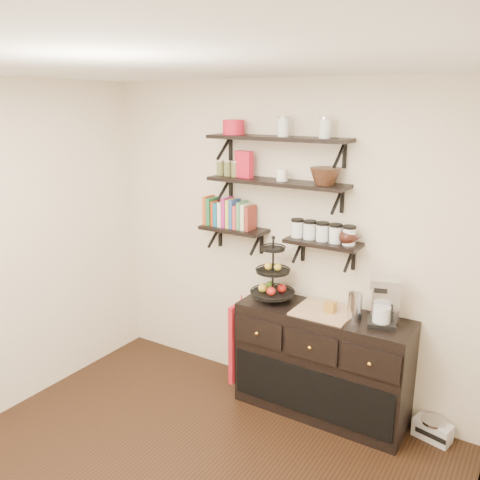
# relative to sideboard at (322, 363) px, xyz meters

# --- Properties ---
(ceiling) EXTENTS (3.50, 3.50, 0.02)m
(ceiling) POSITION_rel_sideboard_xyz_m (-0.50, -1.51, 2.25)
(ceiling) COLOR white
(ceiling) RESTS_ON back_wall
(back_wall) EXTENTS (3.50, 0.02, 2.70)m
(back_wall) POSITION_rel_sideboard_xyz_m (-0.50, 0.24, 0.90)
(back_wall) COLOR #F1E9CD
(back_wall) RESTS_ON ground
(right_wall) EXTENTS (0.02, 3.50, 2.70)m
(right_wall) POSITION_rel_sideboard_xyz_m (1.25, -1.51, 0.90)
(right_wall) COLOR #F1E9CD
(right_wall) RESTS_ON ground
(shelf_top) EXTENTS (1.20, 0.27, 0.23)m
(shelf_top) POSITION_rel_sideboard_xyz_m (-0.50, 0.10, 1.78)
(shelf_top) COLOR black
(shelf_top) RESTS_ON back_wall
(shelf_mid) EXTENTS (1.20, 0.27, 0.23)m
(shelf_mid) POSITION_rel_sideboard_xyz_m (-0.50, 0.10, 1.43)
(shelf_mid) COLOR black
(shelf_mid) RESTS_ON back_wall
(shelf_low_left) EXTENTS (0.60, 0.25, 0.23)m
(shelf_low_left) POSITION_rel_sideboard_xyz_m (-0.92, 0.12, 0.98)
(shelf_low_left) COLOR black
(shelf_low_left) RESTS_ON back_wall
(shelf_low_right) EXTENTS (0.60, 0.25, 0.23)m
(shelf_low_right) POSITION_rel_sideboard_xyz_m (-0.08, 0.12, 0.98)
(shelf_low_right) COLOR black
(shelf_low_right) RESTS_ON back_wall
(cookbooks) EXTENTS (0.43, 0.15, 0.26)m
(cookbooks) POSITION_rel_sideboard_xyz_m (-0.97, 0.12, 1.11)
(cookbooks) COLOR #BA491E
(cookbooks) RESTS_ON shelf_low_left
(glass_canisters) EXTENTS (0.54, 0.10, 0.13)m
(glass_canisters) POSITION_rel_sideboard_xyz_m (-0.09, 0.12, 1.06)
(glass_canisters) COLOR silver
(glass_canisters) RESTS_ON shelf_low_right
(sideboard) EXTENTS (1.40, 0.50, 0.92)m
(sideboard) POSITION_rel_sideboard_xyz_m (0.00, 0.00, 0.00)
(sideboard) COLOR black
(sideboard) RESTS_ON floor
(fruit_stand) EXTENTS (0.36, 0.36, 0.54)m
(fruit_stand) POSITION_rel_sideboard_xyz_m (-0.46, 0.00, 0.63)
(fruit_stand) COLOR black
(fruit_stand) RESTS_ON sideboard
(candle) EXTENTS (0.08, 0.08, 0.08)m
(candle) POSITION_rel_sideboard_xyz_m (0.05, 0.00, 0.50)
(candle) COLOR olive
(candle) RESTS_ON sideboard
(coffee_maker) EXTENTS (0.25, 0.25, 0.38)m
(coffee_maker) POSITION_rel_sideboard_xyz_m (0.46, 0.03, 0.63)
(coffee_maker) COLOR black
(coffee_maker) RESTS_ON sideboard
(thermal_carafe) EXTENTS (0.11, 0.11, 0.22)m
(thermal_carafe) POSITION_rel_sideboard_xyz_m (0.25, -0.02, 0.56)
(thermal_carafe) COLOR silver
(thermal_carafe) RESTS_ON sideboard
(apron) EXTENTS (0.04, 0.30, 0.71)m
(apron) POSITION_rel_sideboard_xyz_m (-0.73, -0.10, 0.05)
(apron) COLOR #AE122A
(apron) RESTS_ON sideboard
(radio) EXTENTS (0.30, 0.22, 0.17)m
(radio) POSITION_rel_sideboard_xyz_m (0.88, 0.13, -0.37)
(radio) COLOR silver
(radio) RESTS_ON floor
(recipe_box) EXTENTS (0.17, 0.09, 0.22)m
(recipe_box) POSITION_rel_sideboard_xyz_m (-0.81, 0.10, 1.56)
(recipe_box) COLOR red
(recipe_box) RESTS_ON shelf_mid
(walnut_bowl) EXTENTS (0.24, 0.24, 0.13)m
(walnut_bowl) POSITION_rel_sideboard_xyz_m (-0.08, 0.10, 1.51)
(walnut_bowl) COLOR black
(walnut_bowl) RESTS_ON shelf_mid
(ramekins) EXTENTS (0.09, 0.09, 0.10)m
(ramekins) POSITION_rel_sideboard_xyz_m (-0.45, 0.10, 1.50)
(ramekins) COLOR white
(ramekins) RESTS_ON shelf_mid
(teapot) EXTENTS (0.21, 0.17, 0.14)m
(teapot) POSITION_rel_sideboard_xyz_m (0.12, 0.12, 1.07)
(teapot) COLOR black
(teapot) RESTS_ON shelf_low_right
(red_pot) EXTENTS (0.18, 0.18, 0.12)m
(red_pot) POSITION_rel_sideboard_xyz_m (-0.91, 0.10, 1.86)
(red_pot) COLOR red
(red_pot) RESTS_ON shelf_top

